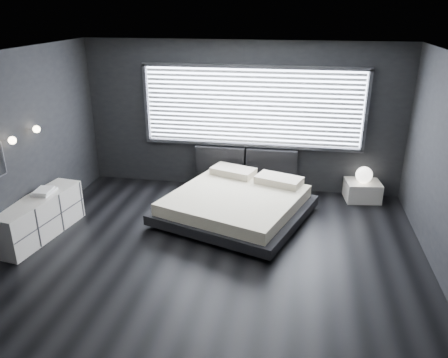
# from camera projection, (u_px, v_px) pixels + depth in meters

# --- Properties ---
(room) EXTENTS (6.04, 6.00, 2.80)m
(room) POSITION_uv_depth(u_px,v_px,m) (213.00, 167.00, 5.68)
(room) COLOR black
(room) RESTS_ON ground
(window) EXTENTS (4.14, 0.09, 1.52)m
(window) POSITION_uv_depth(u_px,v_px,m) (252.00, 107.00, 8.04)
(window) COLOR white
(window) RESTS_ON ground
(headboard) EXTENTS (1.96, 0.16, 0.52)m
(headboard) POSITION_uv_depth(u_px,v_px,m) (246.00, 161.00, 8.39)
(headboard) COLOR black
(headboard) RESTS_ON ground
(sconce_near) EXTENTS (0.18, 0.11, 0.11)m
(sconce_near) POSITION_uv_depth(u_px,v_px,m) (12.00, 140.00, 6.12)
(sconce_near) COLOR silver
(sconce_near) RESTS_ON ground
(sconce_far) EXTENTS (0.18, 0.11, 0.11)m
(sconce_far) POSITION_uv_depth(u_px,v_px,m) (36.00, 129.00, 6.67)
(sconce_far) COLOR silver
(sconce_far) RESTS_ON ground
(bed) EXTENTS (2.78, 2.72, 0.57)m
(bed) POSITION_uv_depth(u_px,v_px,m) (236.00, 203.00, 7.34)
(bed) COLOR black
(bed) RESTS_ON ground
(nightstand) EXTENTS (0.67, 0.58, 0.36)m
(nightstand) POSITION_uv_depth(u_px,v_px,m) (362.00, 191.00, 8.05)
(nightstand) COLOR silver
(nightstand) RESTS_ON ground
(orb_lamp) EXTENTS (0.30, 0.30, 0.30)m
(orb_lamp) POSITION_uv_depth(u_px,v_px,m) (364.00, 175.00, 7.90)
(orb_lamp) COLOR white
(orb_lamp) RESTS_ON nightstand
(dresser) EXTENTS (0.67, 1.65, 0.64)m
(dresser) POSITION_uv_depth(u_px,v_px,m) (40.00, 217.00, 6.73)
(dresser) COLOR silver
(dresser) RESTS_ON ground
(book_stack) EXTENTS (0.28, 0.37, 0.07)m
(book_stack) POSITION_uv_depth(u_px,v_px,m) (44.00, 191.00, 6.77)
(book_stack) COLOR white
(book_stack) RESTS_ON dresser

